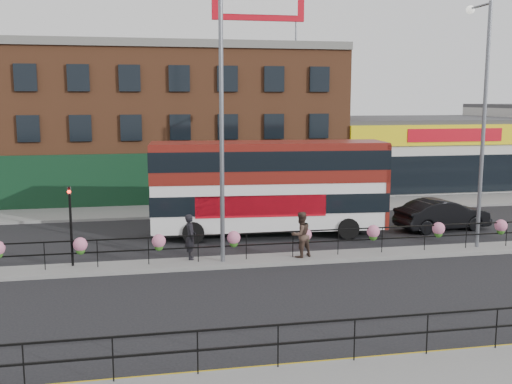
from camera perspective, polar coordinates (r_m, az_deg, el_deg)
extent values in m
plane|color=black|center=(25.32, 1.31, -6.64)|extent=(120.00, 120.00, 0.00)
cube|color=gray|center=(36.82, -2.69, -1.60)|extent=(60.00, 4.00, 0.15)
cube|color=gray|center=(25.30, 1.31, -6.47)|extent=(60.00, 1.60, 0.15)
cube|color=gold|center=(16.52, 8.80, -15.44)|extent=(60.00, 0.10, 0.01)
cube|color=gold|center=(16.36, 9.02, -15.69)|extent=(60.00, 0.10, 0.01)
cube|color=brown|center=(43.87, -9.49, 6.46)|extent=(25.00, 12.00, 10.00)
cube|color=#3F3F42|center=(43.97, -9.66, 13.18)|extent=(25.00, 12.00, 0.30)
cube|color=black|center=(38.10, -9.09, 1.13)|extent=(25.00, 0.25, 3.40)
cube|color=silver|center=(48.88, 14.78, 3.59)|extent=(15.00, 12.00, 5.00)
cube|color=#3F3F42|center=(48.72, 14.90, 6.70)|extent=(15.00, 12.00, 0.30)
cube|color=yellow|center=(43.38, 18.36, 5.18)|extent=(15.00, 0.25, 1.40)
cube|color=red|center=(43.27, 18.44, 5.17)|extent=(7.00, 0.10, 0.90)
cube|color=black|center=(43.62, 18.19, 1.64)|extent=(15.00, 0.25, 2.60)
cylinder|color=slate|center=(39.40, -3.47, 15.04)|extent=(0.12, 0.12, 1.40)
cylinder|color=slate|center=(40.37, 3.83, 14.89)|extent=(0.12, 0.12, 1.40)
cube|color=black|center=(25.01, 1.32, -3.88)|extent=(30.00, 0.05, 0.05)
cube|color=black|center=(25.12, 1.32, -4.98)|extent=(30.00, 0.05, 0.05)
cylinder|color=black|center=(24.87, -19.49, -5.77)|extent=(0.04, 0.04, 1.10)
cylinder|color=black|center=(24.65, -14.87, -5.69)|extent=(0.04, 0.04, 1.10)
cylinder|color=black|center=(24.59, -10.20, -5.56)|extent=(0.04, 0.04, 1.10)
cylinder|color=black|center=(24.69, -5.53, -5.40)|extent=(0.04, 0.04, 1.10)
cylinder|color=black|center=(24.95, -0.94, -5.21)|extent=(0.04, 0.04, 1.10)
cylinder|color=black|center=(25.37, 3.53, -4.99)|extent=(0.04, 0.04, 1.10)
cylinder|color=black|center=(25.93, 7.83, -4.75)|extent=(0.04, 0.04, 1.10)
cylinder|color=black|center=(26.63, 11.92, -4.49)|extent=(0.04, 0.04, 1.10)
cylinder|color=black|center=(27.46, 15.77, -4.23)|extent=(0.04, 0.04, 1.10)
cylinder|color=black|center=(28.41, 19.39, -3.97)|extent=(0.04, 0.04, 1.10)
cylinder|color=black|center=(29.46, 22.75, -3.71)|extent=(0.04, 0.04, 1.10)
sphere|color=#C96A8D|center=(24.61, -16.40, -4.82)|extent=(0.56, 0.56, 0.56)
sphere|color=#2D631B|center=(24.66, -16.37, -5.34)|extent=(0.36, 0.36, 0.36)
sphere|color=#C96A8D|center=(24.50, -9.25, -4.63)|extent=(0.56, 0.56, 0.56)
sphere|color=#2D631B|center=(24.55, -9.23, -5.15)|extent=(0.36, 0.36, 0.36)
sphere|color=#C96A8D|center=(24.77, -2.14, -4.36)|extent=(0.56, 0.56, 0.56)
sphere|color=#2D631B|center=(24.82, -2.14, -4.88)|extent=(0.36, 0.36, 0.36)
sphere|color=#C96A8D|center=(25.41, 4.70, -4.05)|extent=(0.56, 0.56, 0.56)
sphere|color=#2D631B|center=(25.46, 4.69, -4.55)|extent=(0.36, 0.36, 0.36)
sphere|color=#C96A8D|center=(26.39, 11.11, -3.70)|extent=(0.56, 0.56, 0.56)
sphere|color=#2D631B|center=(26.44, 11.09, -4.19)|extent=(0.36, 0.36, 0.36)
sphere|color=#C96A8D|center=(27.67, 16.99, -3.34)|extent=(0.56, 0.56, 0.56)
sphere|color=#2D631B|center=(27.72, 16.97, -3.81)|extent=(0.36, 0.36, 0.36)
sphere|color=#C96A8D|center=(29.22, 22.30, -2.99)|extent=(0.56, 0.56, 0.56)
sphere|color=#2D631B|center=(29.26, 22.27, -3.43)|extent=(0.36, 0.36, 0.36)
cube|color=black|center=(15.15, 2.13, -12.54)|extent=(20.00, 0.05, 0.05)
cube|color=black|center=(15.33, 2.12, -14.26)|extent=(20.00, 0.05, 0.05)
cylinder|color=black|center=(15.26, -21.26, -15.23)|extent=(0.04, 0.04, 1.10)
cylinder|color=black|center=(15.03, -13.47, -15.24)|extent=(0.04, 0.04, 1.10)
cylinder|color=black|center=(15.06, -5.58, -14.97)|extent=(0.04, 0.04, 1.10)
cylinder|color=black|center=(15.36, 2.12, -14.45)|extent=(0.04, 0.04, 1.10)
cylinder|color=black|center=(15.90, 9.36, -13.72)|extent=(0.04, 0.04, 1.10)
cylinder|color=black|center=(16.67, 15.99, -12.87)|extent=(0.04, 0.04, 1.10)
cylinder|color=black|center=(17.63, 21.92, -11.96)|extent=(0.04, 0.04, 1.10)
cube|color=white|center=(29.59, 1.19, 0.59)|extent=(11.63, 3.47, 4.17)
cube|color=maroon|center=(29.44, 1.20, 2.89)|extent=(11.69, 3.54, 1.88)
cube|color=black|center=(29.70, 1.18, -0.81)|extent=(11.71, 3.56, 0.94)
cube|color=black|center=(29.42, 1.20, 3.20)|extent=(11.74, 3.58, 0.94)
cube|color=maroon|center=(29.36, 1.20, 4.67)|extent=(11.63, 3.47, 0.13)
cube|color=maroon|center=(30.88, 11.69, 0.75)|extent=(0.40, 2.67, 4.17)
cube|color=red|center=(28.35, 0.50, -1.38)|extent=(6.24, 0.52, 1.04)
cylinder|color=black|center=(28.40, -6.00, -3.88)|extent=(1.06, 0.39, 1.04)
cylinder|color=black|center=(30.95, -6.06, -2.82)|extent=(1.06, 0.39, 1.04)
cylinder|color=black|center=(29.44, 8.79, -3.48)|extent=(1.06, 0.39, 1.04)
cylinder|color=black|center=(31.90, 7.55, -2.49)|extent=(1.06, 0.39, 1.04)
imported|color=black|center=(32.57, 17.33, -2.07)|extent=(3.02, 5.37, 1.62)
imported|color=black|center=(25.07, -6.27, -4.25)|extent=(0.69, 0.45, 1.90)
imported|color=#423128|center=(25.29, 4.29, -4.06)|extent=(1.48, 1.43, 1.94)
cylinder|color=slate|center=(23.95, -3.30, 6.65)|extent=(0.18, 0.18, 11.39)
cylinder|color=slate|center=(28.21, 20.85, 5.77)|extent=(0.17, 0.17, 10.75)
cylinder|color=slate|center=(29.15, 20.58, 16.26)|extent=(0.11, 1.61, 0.11)
sphere|color=silver|center=(29.83, 19.74, 16.02)|extent=(0.39, 0.39, 0.39)
cylinder|color=black|center=(24.89, -17.21, -3.17)|extent=(0.10, 0.10, 3.20)
imported|color=black|center=(24.62, -17.38, 0.48)|extent=(0.15, 0.18, 0.90)
sphere|color=#FF190C|center=(24.53, -17.39, 0.02)|extent=(0.14, 0.14, 0.14)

